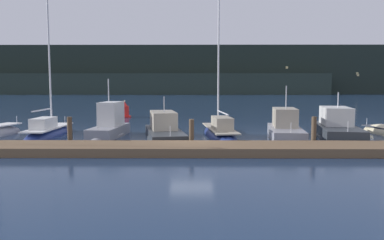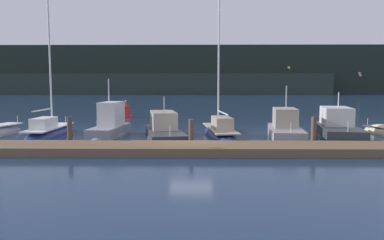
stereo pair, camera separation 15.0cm
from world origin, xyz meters
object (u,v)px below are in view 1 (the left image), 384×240
Objects in this scene: channel_buoy at (125,111)px; motorboat_berth_4 at (164,135)px; sailboat_berth_2 at (48,134)px; motorboat_berth_3 at (109,130)px; motorboat_berth_7 at (337,132)px; motorboat_berth_6 at (285,133)px; sailboat_berth_5 at (220,133)px.

motorboat_berth_4 is at bearing -70.59° from channel_buoy.
sailboat_berth_2 is at bearing 171.45° from motorboat_berth_4.
motorboat_berth_3 reaches higher than motorboat_berth_4.
motorboat_berth_3 is 15.37m from motorboat_berth_7.
motorboat_berth_6 is at bearing -3.32° from motorboat_berth_3.
sailboat_berth_5 is 7.84m from motorboat_berth_7.
sailboat_berth_5 reaches higher than motorboat_berth_7.
sailboat_berth_5 is (3.75, 1.49, -0.10)m from motorboat_berth_4.
motorboat_berth_3 is at bearing 166.10° from motorboat_berth_4.
sailboat_berth_2 is 1.50× the size of motorboat_berth_4.
motorboat_berth_7 reaches higher than motorboat_berth_4.
motorboat_berth_6 is at bearing -175.35° from motorboat_berth_7.
sailboat_berth_2 is 2.08× the size of motorboat_berth_3.
motorboat_berth_7 reaches higher than channel_buoy.
sailboat_berth_2 is at bearing 178.04° from motorboat_berth_7.
motorboat_berth_6 is (16.13, -0.96, 0.18)m from sailboat_berth_2.
sailboat_berth_5 is 5.58× the size of channel_buoy.
motorboat_berth_3 is 3.95m from motorboat_berth_4.
motorboat_berth_6 is 0.87× the size of motorboat_berth_7.
motorboat_berth_3 is at bearing 178.51° from motorboat_berth_7.
motorboat_berth_3 is (4.30, -0.27, 0.26)m from sailboat_berth_2.
motorboat_berth_3 is 0.72× the size of motorboat_berth_4.
motorboat_berth_6 reaches higher than motorboat_berth_7.
motorboat_berth_3 is 7.60m from sailboat_berth_5.
motorboat_berth_6 reaches higher than motorboat_berth_4.
motorboat_berth_4 is 16.65m from channel_buoy.
motorboat_berth_4 is 4.13× the size of channel_buoy.
channel_buoy is (-1.70, 14.75, 0.24)m from motorboat_berth_3.
sailboat_berth_2 is at bearing 176.34° from motorboat_berth_3.
motorboat_berth_6 is at bearing -16.06° from sailboat_berth_5.
motorboat_berth_7 is (19.66, -0.67, 0.22)m from sailboat_berth_2.
motorboat_berth_6 is (4.26, -1.23, 0.17)m from sailboat_berth_5.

